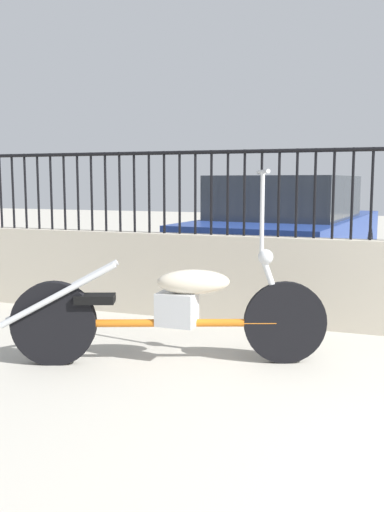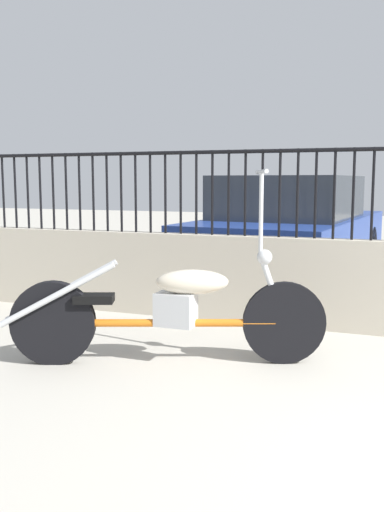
{
  "view_description": "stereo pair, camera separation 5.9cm",
  "coord_description": "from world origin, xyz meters",
  "views": [
    {
      "loc": [
        -0.96,
        -2.68,
        1.32
      ],
      "look_at": [
        -2.57,
        1.71,
        0.7
      ],
      "focal_mm": 40.0,
      "sensor_mm": 36.0,
      "label": 1
    },
    {
      "loc": [
        -0.91,
        -2.66,
        1.32
      ],
      "look_at": [
        -2.57,
        1.71,
        0.7
      ],
      "focal_mm": 40.0,
      "sensor_mm": 36.0,
      "label": 2
    }
  ],
  "objects": [
    {
      "name": "car_blue",
      "position": [
        -2.36,
        4.94,
        0.69
      ],
      "size": [
        2.11,
        4.32,
        1.38
      ],
      "rotation": [
        0.0,
        0.0,
        1.48
      ],
      "color": "black",
      "rests_on": "ground_plane"
    },
    {
      "name": "motorcycle_orange",
      "position": [
        -2.58,
        1.0,
        0.4
      ],
      "size": [
        2.22,
        1.0,
        1.4
      ],
      "rotation": [
        0.0,
        0.0,
        0.37
      ],
      "color": "black",
      "rests_on": "ground_plane"
    }
  ]
}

